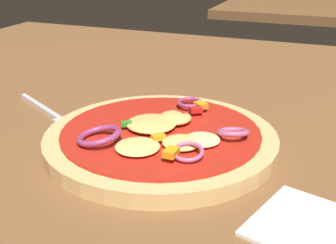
{
  "coord_description": "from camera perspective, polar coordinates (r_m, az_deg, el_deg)",
  "views": [
    {
      "loc": [
        0.12,
        -0.4,
        0.23
      ],
      "look_at": [
        -0.04,
        0.01,
        0.05
      ],
      "focal_mm": 48.62,
      "sensor_mm": 36.0,
      "label": 1
    }
  ],
  "objects": [
    {
      "name": "pizza",
      "position": [
        0.46,
        -0.89,
        -2.04
      ],
      "size": [
        0.24,
        0.24,
        0.03
      ],
      "color": "tan",
      "rests_on": "dining_table"
    },
    {
      "name": "dining_table",
      "position": [
        0.47,
        4.12,
        -4.96
      ],
      "size": [
        1.27,
        1.08,
        0.03
      ],
      "color": "brown",
      "rests_on": "ground"
    },
    {
      "name": "fork",
      "position": [
        0.56,
        -14.27,
        0.92
      ],
      "size": [
        0.15,
        0.09,
        0.0
      ],
      "color": "silver",
      "rests_on": "dining_table"
    },
    {
      "name": "napkin",
      "position": [
        0.36,
        19.51,
        -13.04
      ],
      "size": [
        0.13,
        0.11,
        0.0
      ],
      "color": "white",
      "rests_on": "dining_table"
    }
  ]
}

